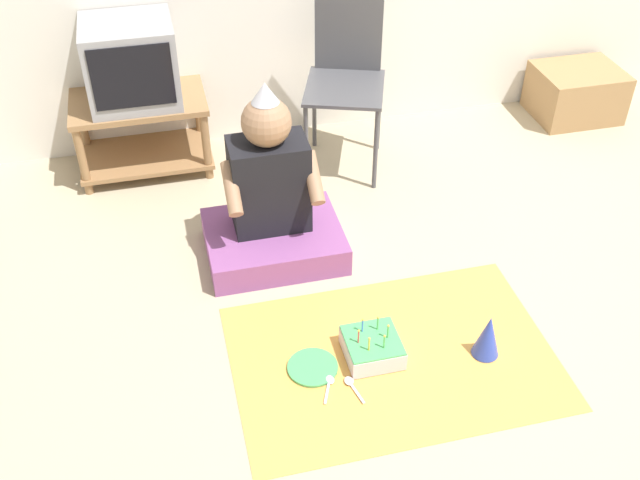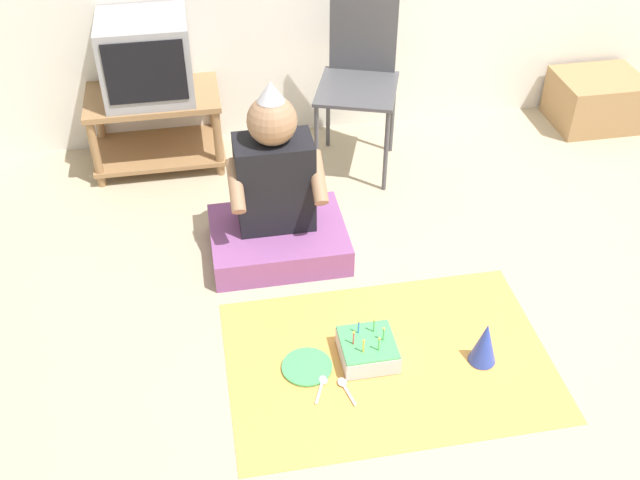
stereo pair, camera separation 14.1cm
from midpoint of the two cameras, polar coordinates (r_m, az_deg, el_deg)
name	(u,v)px [view 2 (the right image)]	position (r m, az deg, el deg)	size (l,w,h in m)	color
ground_plane	(496,358)	(3.17, 14.55, -8.69)	(16.00, 16.00, 0.00)	tan
tv_stand	(156,122)	(4.17, -11.44, 8.76)	(0.70, 0.43, 0.41)	#997047
tv	(146,58)	(4.01, -12.12, 13.42)	(0.45, 0.42, 0.42)	#99999E
folding_chair	(360,71)	(4.00, 4.06, 12.70)	(0.53, 0.55, 0.91)	#4C4C51
cardboard_box_stack	(596,100)	(4.84, 21.09, 9.92)	(0.49, 0.41, 0.30)	#A87F51
person_seated	(276,203)	(3.43, -2.18, 2.83)	(0.63, 0.49, 0.86)	#8C4C8C
party_cloth	(388,359)	(3.08, 6.54, -9.06)	(1.30, 0.89, 0.01)	#EFA84C
birthday_cake	(368,349)	(3.05, 4.99, -8.32)	(0.22, 0.22, 0.16)	silver
party_hat_blue	(485,343)	(3.07, 13.75, -7.64)	(0.11, 0.11, 0.20)	blue
paper_plate	(307,367)	(3.03, 0.35, -9.66)	(0.20, 0.20, 0.01)	#4CB266
plastic_spoon_near	(322,383)	(2.97, 1.53, -10.83)	(0.07, 0.14, 0.01)	white
plastic_spoon_far	(344,385)	(2.97, 3.20, -11.00)	(0.05, 0.14, 0.01)	white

